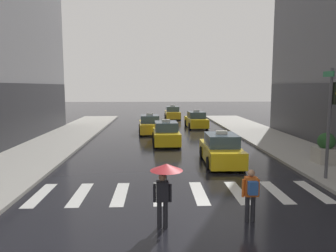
{
  "coord_description": "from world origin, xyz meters",
  "views": [
    {
      "loc": [
        -0.96,
        -9.16,
        4.16
      ],
      "look_at": [
        -0.24,
        8.0,
        2.05
      ],
      "focal_mm": 34.29,
      "sensor_mm": 36.0,
      "label": 1
    }
  ],
  "objects_px": {
    "taxi_lead": "(221,150)",
    "taxi_fourth": "(196,120)",
    "traffic_light_pole": "(332,108)",
    "taxi_third": "(150,125)",
    "pedestrian_with_umbrella": "(165,178)",
    "planter_near_corner": "(326,149)",
    "taxi_second": "(166,134)",
    "taxi_fifth": "(172,113)",
    "pedestrian_with_backpack": "(251,192)"
  },
  "relations": [
    {
      "from": "taxi_lead",
      "to": "taxi_fourth",
      "type": "bearing_deg",
      "value": 87.61
    },
    {
      "from": "traffic_light_pole",
      "to": "taxi_third",
      "type": "xyz_separation_m",
      "value": [
        -8.09,
        15.28,
        -2.53
      ]
    },
    {
      "from": "traffic_light_pole",
      "to": "taxi_third",
      "type": "relative_size",
      "value": 1.04
    },
    {
      "from": "pedestrian_with_umbrella",
      "to": "planter_near_corner",
      "type": "distance_m",
      "value": 11.38
    },
    {
      "from": "taxi_second",
      "to": "planter_near_corner",
      "type": "xyz_separation_m",
      "value": [
        8.23,
        -6.88,
        0.15
      ]
    },
    {
      "from": "taxi_fourth",
      "to": "pedestrian_with_umbrella",
      "type": "xyz_separation_m",
      "value": [
        -3.96,
        -23.48,
        0.79
      ]
    },
    {
      "from": "traffic_light_pole",
      "to": "taxi_fifth",
      "type": "distance_m",
      "value": 28.69
    },
    {
      "from": "taxi_third",
      "to": "taxi_fifth",
      "type": "height_order",
      "value": "same"
    },
    {
      "from": "taxi_second",
      "to": "taxi_fourth",
      "type": "xyz_separation_m",
      "value": [
        3.43,
        9.35,
        0.0
      ]
    },
    {
      "from": "taxi_fourth",
      "to": "planter_near_corner",
      "type": "height_order",
      "value": "taxi_fourth"
    },
    {
      "from": "taxi_third",
      "to": "taxi_fifth",
      "type": "xyz_separation_m",
      "value": [
        2.78,
        12.79,
        0.0
      ]
    },
    {
      "from": "taxi_third",
      "to": "pedestrian_with_backpack",
      "type": "relative_size",
      "value": 2.8
    },
    {
      "from": "pedestrian_with_umbrella",
      "to": "taxi_third",
      "type": "bearing_deg",
      "value": 92.18
    },
    {
      "from": "taxi_fifth",
      "to": "pedestrian_with_backpack",
      "type": "bearing_deg",
      "value": -88.9
    },
    {
      "from": "taxi_lead",
      "to": "pedestrian_with_umbrella",
      "type": "bearing_deg",
      "value": -112.6
    },
    {
      "from": "taxi_fifth",
      "to": "planter_near_corner",
      "type": "relative_size",
      "value": 2.85
    },
    {
      "from": "traffic_light_pole",
      "to": "taxi_fifth",
      "type": "height_order",
      "value": "traffic_light_pole"
    },
    {
      "from": "traffic_light_pole",
      "to": "pedestrian_with_backpack",
      "type": "distance_m",
      "value": 6.62
    },
    {
      "from": "taxi_lead",
      "to": "pedestrian_with_umbrella",
      "type": "relative_size",
      "value": 2.35
    },
    {
      "from": "taxi_lead",
      "to": "taxi_fourth",
      "type": "distance_m",
      "value": 15.53
    },
    {
      "from": "taxi_lead",
      "to": "taxi_second",
      "type": "bearing_deg",
      "value": 114.31
    },
    {
      "from": "taxi_lead",
      "to": "pedestrian_with_backpack",
      "type": "height_order",
      "value": "taxi_lead"
    },
    {
      "from": "taxi_second",
      "to": "taxi_fifth",
      "type": "relative_size",
      "value": 1.0
    },
    {
      "from": "taxi_fourth",
      "to": "pedestrian_with_umbrella",
      "type": "distance_m",
      "value": 23.82
    },
    {
      "from": "taxi_fourth",
      "to": "pedestrian_with_backpack",
      "type": "bearing_deg",
      "value": -93.25
    },
    {
      "from": "pedestrian_with_backpack",
      "to": "planter_near_corner",
      "type": "distance_m",
      "value": 9.25
    },
    {
      "from": "taxi_lead",
      "to": "planter_near_corner",
      "type": "bearing_deg",
      "value": -7.49
    },
    {
      "from": "planter_near_corner",
      "to": "traffic_light_pole",
      "type": "bearing_deg",
      "value": -116.42
    },
    {
      "from": "taxi_fifth",
      "to": "planter_near_corner",
      "type": "bearing_deg",
      "value": -75.04
    },
    {
      "from": "pedestrian_with_umbrella",
      "to": "taxi_fourth",
      "type": "bearing_deg",
      "value": 80.42
    },
    {
      "from": "taxi_lead",
      "to": "taxi_fifth",
      "type": "xyz_separation_m",
      "value": [
        -1.29,
        24.49,
        0.0
      ]
    },
    {
      "from": "taxi_lead",
      "to": "pedestrian_with_backpack",
      "type": "relative_size",
      "value": 2.77
    },
    {
      "from": "pedestrian_with_backpack",
      "to": "planter_near_corner",
      "type": "height_order",
      "value": "planter_near_corner"
    },
    {
      "from": "taxi_second",
      "to": "pedestrian_with_umbrella",
      "type": "bearing_deg",
      "value": -92.14
    },
    {
      "from": "taxi_second",
      "to": "taxi_third",
      "type": "xyz_separation_m",
      "value": [
        -1.28,
        5.53,
        0.0
      ]
    },
    {
      "from": "traffic_light_pole",
      "to": "pedestrian_with_backpack",
      "type": "xyz_separation_m",
      "value": [
        -4.69,
        -4.07,
        -2.29
      ]
    },
    {
      "from": "traffic_light_pole",
      "to": "pedestrian_with_backpack",
      "type": "height_order",
      "value": "traffic_light_pole"
    },
    {
      "from": "taxi_third",
      "to": "pedestrian_with_umbrella",
      "type": "xyz_separation_m",
      "value": [
        0.75,
        -19.66,
        0.79
      ]
    },
    {
      "from": "taxi_fifth",
      "to": "taxi_third",
      "type": "bearing_deg",
      "value": -102.24
    },
    {
      "from": "traffic_light_pole",
      "to": "planter_near_corner",
      "type": "relative_size",
      "value": 3.0
    },
    {
      "from": "planter_near_corner",
      "to": "taxi_fourth",
      "type": "bearing_deg",
      "value": 106.47
    },
    {
      "from": "pedestrian_with_umbrella",
      "to": "planter_near_corner",
      "type": "relative_size",
      "value": 1.21
    },
    {
      "from": "traffic_light_pole",
      "to": "taxi_fourth",
      "type": "distance_m",
      "value": 19.56
    },
    {
      "from": "taxi_third",
      "to": "pedestrian_with_umbrella",
      "type": "height_order",
      "value": "pedestrian_with_umbrella"
    },
    {
      "from": "taxi_lead",
      "to": "taxi_fifth",
      "type": "height_order",
      "value": "same"
    },
    {
      "from": "taxi_fourth",
      "to": "pedestrian_with_umbrella",
      "type": "height_order",
      "value": "pedestrian_with_umbrella"
    },
    {
      "from": "traffic_light_pole",
      "to": "planter_near_corner",
      "type": "bearing_deg",
      "value": 63.58
    },
    {
      "from": "taxi_fourth",
      "to": "pedestrian_with_backpack",
      "type": "distance_m",
      "value": 23.22
    },
    {
      "from": "pedestrian_with_umbrella",
      "to": "pedestrian_with_backpack",
      "type": "bearing_deg",
      "value": 6.45
    },
    {
      "from": "taxi_second",
      "to": "traffic_light_pole",
      "type": "bearing_deg",
      "value": -55.07
    }
  ]
}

